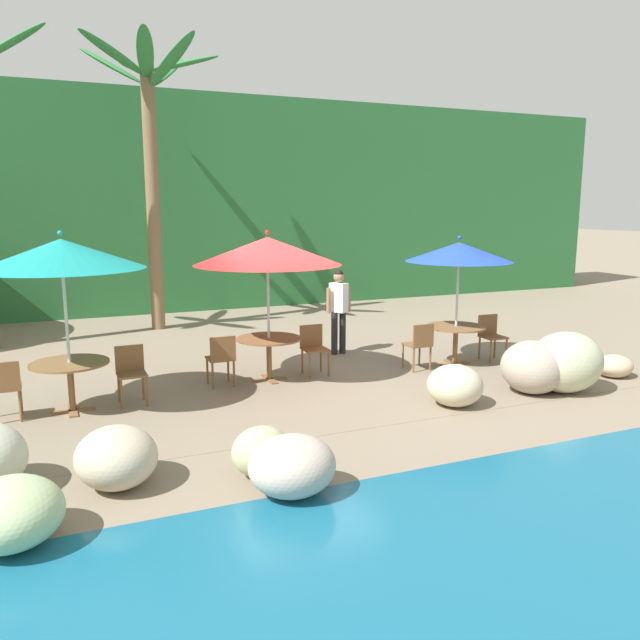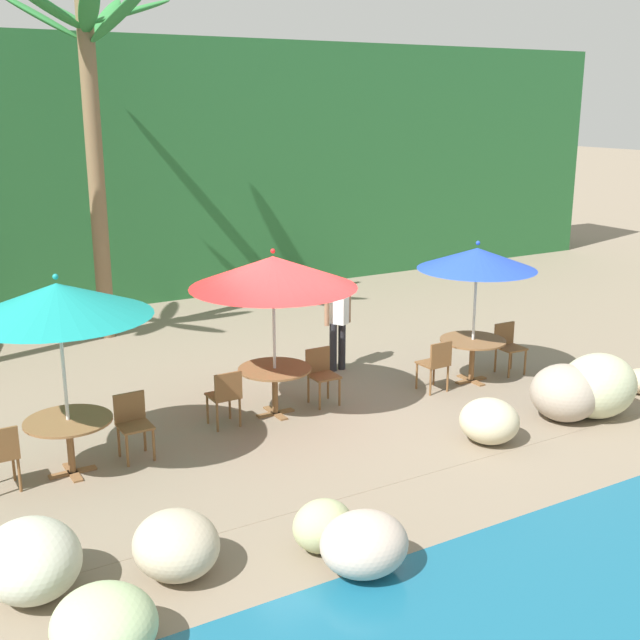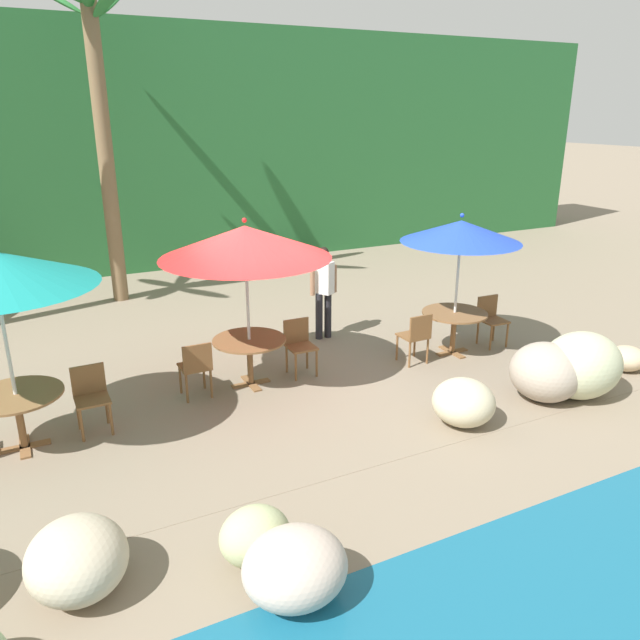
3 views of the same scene
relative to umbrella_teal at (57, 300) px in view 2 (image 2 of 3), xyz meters
The scene contains 18 objects.
ground_plane 4.27m from the umbrella_teal, ahead, with size 120.00×120.00×0.00m, color gray.
terrace_deck 4.27m from the umbrella_teal, ahead, with size 18.00×5.20×0.01m.
foliage_backdrop 9.99m from the umbrella_teal, 68.82° to the left, with size 28.00×2.40×6.00m.
rock_seawall 5.60m from the umbrella_teal, 29.69° to the right, with size 11.43×2.81×0.97m.
umbrella_teal is the anchor object (origin of this frame).
dining_table_teal 1.67m from the umbrella_teal, 90.00° to the right, with size 1.10×1.10×0.74m.
chair_teal_seaward 1.97m from the umbrella_teal, ahead, with size 0.42×0.43×0.87m.
chair_teal_inland 1.97m from the umbrella_teal, behind, with size 0.43×0.43×0.87m.
umbrella_red 3.20m from the umbrella_teal, ahead, with size 2.46×2.46×2.55m.
dining_table_red 3.61m from the umbrella_teal, ahead, with size 1.10×1.10×0.74m.
chair_red_seaward 4.42m from the umbrella_teal, ahead, with size 0.43×0.43×0.87m.
chair_red_inland 2.94m from the umbrella_teal, ahead, with size 0.42×0.43×0.87m.
umbrella_blue 6.72m from the umbrella_teal, ahead, with size 1.95×1.95×2.41m.
dining_table_blue 6.92m from the umbrella_teal, ahead, with size 1.10×1.10×0.74m.
chair_blue_seaward 7.77m from the umbrella_teal, ahead, with size 0.44×0.44×0.87m.
chair_blue_inland 6.13m from the umbrella_teal, ahead, with size 0.43×0.44×0.87m.
palm_tree_second 6.71m from the umbrella_teal, 69.96° to the left, with size 3.36×3.51×6.61m.
waiter_in_white 5.52m from the umbrella_teal, 19.30° to the left, with size 0.52×0.39×1.70m.
Camera 2 is at (-5.63, -10.02, 4.62)m, focal length 45.29 mm.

